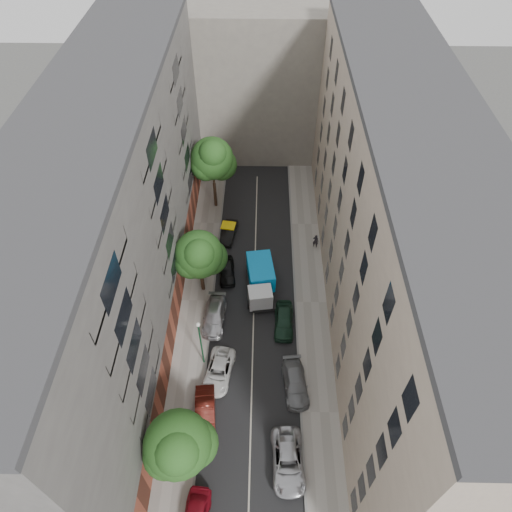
{
  "coord_description": "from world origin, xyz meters",
  "views": [
    {
      "loc": [
        0.67,
        -26.73,
        35.32
      ],
      "look_at": [
        0.19,
        0.52,
        6.0
      ],
      "focal_mm": 32.0,
      "sensor_mm": 36.0,
      "label": 1
    }
  ],
  "objects_px": {
    "car_left_1": "(205,412)",
    "car_left_5": "(229,232)",
    "car_right_2": "(284,320)",
    "tree_far": "(213,160)",
    "tree_near": "(179,447)",
    "tarp_truck": "(260,280)",
    "lamp_post": "(200,339)",
    "car_left_2": "(219,371)",
    "car_right_0": "(288,461)",
    "car_left_3": "(215,316)",
    "car_left_4": "(227,271)",
    "tree_mid": "(200,256)",
    "car_right_1": "(295,383)",
    "pedestrian": "(316,241)"
  },
  "relations": [
    {
      "from": "car_left_2",
      "to": "car_left_5",
      "type": "distance_m",
      "value": 16.8
    },
    {
      "from": "car_right_0",
      "to": "pedestrian",
      "type": "bearing_deg",
      "value": 78.07
    },
    {
      "from": "tree_far",
      "to": "tree_near",
      "type": "bearing_deg",
      "value": -89.7
    },
    {
      "from": "car_right_1",
      "to": "car_left_1",
      "type": "bearing_deg",
      "value": -166.36
    },
    {
      "from": "car_left_1",
      "to": "lamp_post",
      "type": "relative_size",
      "value": 0.76
    },
    {
      "from": "car_left_2",
      "to": "tree_near",
      "type": "distance_m",
      "value": 9.37
    },
    {
      "from": "car_left_5",
      "to": "pedestrian",
      "type": "bearing_deg",
      "value": -0.38
    },
    {
      "from": "car_left_4",
      "to": "car_right_2",
      "type": "bearing_deg",
      "value": -52.68
    },
    {
      "from": "car_left_5",
      "to": "car_right_2",
      "type": "xyz_separation_m",
      "value": [
        5.74,
        -11.6,
        0.1
      ]
    },
    {
      "from": "car_right_1",
      "to": "tree_mid",
      "type": "height_order",
      "value": "tree_mid"
    },
    {
      "from": "tree_mid",
      "to": "car_left_1",
      "type": "bearing_deg",
      "value": -84.01
    },
    {
      "from": "car_right_1",
      "to": "tree_near",
      "type": "xyz_separation_m",
      "value": [
        -8.1,
        -6.98,
        4.59
      ]
    },
    {
      "from": "car_left_3",
      "to": "car_right_1",
      "type": "bearing_deg",
      "value": -39.69
    },
    {
      "from": "tree_far",
      "to": "pedestrian",
      "type": "distance_m",
      "value": 13.97
    },
    {
      "from": "lamp_post",
      "to": "car_left_4",
      "type": "bearing_deg",
      "value": 82.06
    },
    {
      "from": "car_left_3",
      "to": "car_left_4",
      "type": "xyz_separation_m",
      "value": [
        0.8,
        5.6,
        -0.03
      ]
    },
    {
      "from": "tarp_truck",
      "to": "tree_near",
      "type": "xyz_separation_m",
      "value": [
        -5.1,
        -17.32,
        3.77
      ]
    },
    {
      "from": "car_left_5",
      "to": "tree_far",
      "type": "relative_size",
      "value": 0.42
    },
    {
      "from": "car_left_2",
      "to": "tree_mid",
      "type": "xyz_separation_m",
      "value": [
        -2.14,
        9.17,
        4.33
      ]
    },
    {
      "from": "car_left_1",
      "to": "car_right_1",
      "type": "bearing_deg",
      "value": 14.22
    },
    {
      "from": "car_left_2",
      "to": "tree_mid",
      "type": "relative_size",
      "value": 0.63
    },
    {
      "from": "car_right_0",
      "to": "lamp_post",
      "type": "distance_m",
      "value": 11.33
    },
    {
      "from": "tree_mid",
      "to": "pedestrian",
      "type": "xyz_separation_m",
      "value": [
        11.34,
        6.11,
        -3.98
      ]
    },
    {
      "from": "car_left_1",
      "to": "lamp_post",
      "type": "bearing_deg",
      "value": 91.56
    },
    {
      "from": "car_left_4",
      "to": "tree_mid",
      "type": "bearing_deg",
      "value": -142.21
    },
    {
      "from": "car_left_5",
      "to": "tree_near",
      "type": "distance_m",
      "value": 25.25
    },
    {
      "from": "car_left_2",
      "to": "car_left_1",
      "type": "bearing_deg",
      "value": -93.15
    },
    {
      "from": "car_left_4",
      "to": "car_right_0",
      "type": "bearing_deg",
      "value": -78.77
    },
    {
      "from": "car_left_1",
      "to": "car_left_5",
      "type": "relative_size",
      "value": 1.13
    },
    {
      "from": "tree_far",
      "to": "car_left_5",
      "type": "bearing_deg",
      "value": -70.91
    },
    {
      "from": "tarp_truck",
      "to": "tree_far",
      "type": "relative_size",
      "value": 0.67
    },
    {
      "from": "tarp_truck",
      "to": "car_right_0",
      "type": "distance_m",
      "value": 16.71
    },
    {
      "from": "car_left_4",
      "to": "car_left_2",
      "type": "bearing_deg",
      "value": -95.7
    },
    {
      "from": "car_left_5",
      "to": "tree_far",
      "type": "height_order",
      "value": "tree_far"
    },
    {
      "from": "tarp_truck",
      "to": "tree_far",
      "type": "xyz_separation_m",
      "value": [
        -5.26,
        12.43,
        5.01
      ]
    },
    {
      "from": "car_left_2",
      "to": "car_right_0",
      "type": "distance_m",
      "value": 9.12
    },
    {
      "from": "tree_mid",
      "to": "lamp_post",
      "type": "relative_size",
      "value": 1.26
    },
    {
      "from": "car_right_1",
      "to": "tree_far",
      "type": "height_order",
      "value": "tree_far"
    },
    {
      "from": "car_left_3",
      "to": "car_left_4",
      "type": "relative_size",
      "value": 1.23
    },
    {
      "from": "car_left_5",
      "to": "car_right_1",
      "type": "height_order",
      "value": "car_right_1"
    },
    {
      "from": "tree_near",
      "to": "pedestrian",
      "type": "height_order",
      "value": "tree_near"
    },
    {
      "from": "car_right_0",
      "to": "tree_mid",
      "type": "relative_size",
      "value": 0.69
    },
    {
      "from": "tree_near",
      "to": "lamp_post",
      "type": "relative_size",
      "value": 1.32
    },
    {
      "from": "car_left_2",
      "to": "car_left_5",
      "type": "height_order",
      "value": "car_left_2"
    },
    {
      "from": "car_left_3",
      "to": "pedestrian",
      "type": "height_order",
      "value": "pedestrian"
    },
    {
      "from": "car_left_2",
      "to": "car_left_3",
      "type": "height_order",
      "value": "car_left_3"
    },
    {
      "from": "car_left_1",
      "to": "car_right_0",
      "type": "height_order",
      "value": "car_left_1"
    },
    {
      "from": "car_right_0",
      "to": "car_left_1",
      "type": "bearing_deg",
      "value": 147.81
    },
    {
      "from": "car_left_4",
      "to": "lamp_post",
      "type": "distance_m",
      "value": 10.61
    },
    {
      "from": "tree_mid",
      "to": "pedestrian",
      "type": "height_order",
      "value": "tree_mid"
    }
  ]
}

